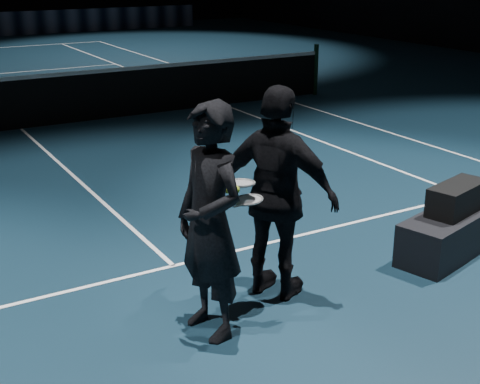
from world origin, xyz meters
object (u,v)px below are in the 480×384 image
at_px(racket_bag, 457,198).
at_px(racket_upper, 240,183).
at_px(player_b, 278,195).
at_px(racket_lower, 248,200).
at_px(player_a, 210,223).
at_px(player_bench, 453,232).
at_px(tennis_balls, 231,187).

bearing_deg(racket_bag, racket_upper, 163.33).
distance_m(player_b, racket_lower, 0.41).
relative_size(racket_bag, player_b, 0.39).
height_order(racket_lower, racket_upper, racket_upper).
relative_size(player_a, racket_upper, 2.80).
xyz_separation_m(racket_lower, racket_upper, (-0.06, 0.02, 0.15)).
xyz_separation_m(racket_bag, player_a, (-2.88, -0.12, 0.36)).
distance_m(player_bench, player_a, 2.97).
relative_size(player_bench, racket_upper, 2.19).
relative_size(player_a, tennis_balls, 15.86).
bearing_deg(player_a, player_bench, 83.82).
distance_m(player_bench, player_b, 2.20).
height_order(player_a, racket_upper, player_a).
bearing_deg(racket_upper, player_b, -9.08).
xyz_separation_m(player_bench, tennis_balls, (-2.64, -0.03, 0.95)).
bearing_deg(player_bench, tennis_balls, 165.11).
relative_size(player_bench, racket_bag, 2.00).
xyz_separation_m(racket_upper, tennis_balls, (-0.13, -0.08, 0.01)).
height_order(player_bench, racket_upper, racket_upper).
bearing_deg(player_bench, racket_lower, 163.82).
distance_m(player_a, racket_upper, 0.46).
relative_size(racket_bag, tennis_balls, 6.20).
xyz_separation_m(player_b, racket_lower, (-0.38, -0.13, 0.06)).
bearing_deg(tennis_balls, racket_lower, 17.14).
xyz_separation_m(player_bench, racket_upper, (-2.51, 0.05, 0.94)).
bearing_deg(tennis_balls, player_a, -160.27).
xyz_separation_m(player_b, racket_upper, (-0.44, -0.11, 0.21)).
distance_m(racket_bag, player_b, 2.11).
height_order(player_bench, racket_bag, racket_bag).
height_order(player_a, racket_lower, player_a).
distance_m(player_b, racket_upper, 0.50).
bearing_deg(player_b, racket_bag, -124.49).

